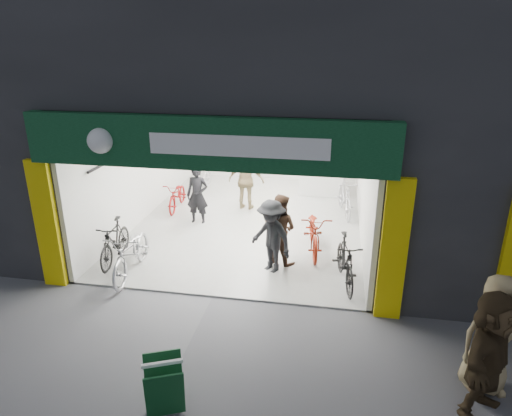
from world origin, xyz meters
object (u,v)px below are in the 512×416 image
(pedestrian_near, at_px, (493,335))
(sandwich_board, at_px, (164,386))
(bike_right_front, at_px, (345,261))
(bike_left_front, at_px, (132,252))

(pedestrian_near, distance_m, sandwich_board, 4.50)
(bike_right_front, relative_size, sandwich_board, 2.19)
(sandwich_board, bearing_deg, pedestrian_near, -7.73)
(bike_left_front, distance_m, pedestrian_near, 6.73)
(bike_right_front, distance_m, pedestrian_near, 3.29)
(pedestrian_near, bearing_deg, sandwich_board, -178.80)
(pedestrian_near, bearing_deg, bike_right_front, 111.97)
(bike_left_front, xyz_separation_m, pedestrian_near, (6.33, -2.25, 0.38))
(bike_left_front, relative_size, bike_right_front, 1.15)
(bike_right_front, height_order, sandwich_board, bike_right_front)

